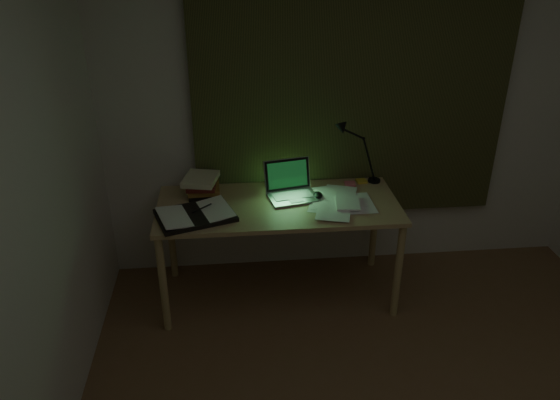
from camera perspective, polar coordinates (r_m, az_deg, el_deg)
The scene contains 11 objects.
wall_back at distance 3.91m, azimuth 7.32°, elevation 9.63°, with size 3.50×0.00×2.50m, color silver.
curtain at distance 3.82m, azimuth 7.63°, elevation 12.32°, with size 2.20×0.06×2.00m, color #31341A.
desk at distance 3.81m, azimuth -0.18°, elevation -5.29°, with size 1.61×0.70×0.73m, color tan, non-canonical shape.
laptop at distance 3.64m, azimuth 1.42°, elevation 1.79°, with size 0.32×0.37×0.23m, color #B0B0B5, non-canonical shape.
open_textbook at distance 3.49m, azimuth -8.84°, elevation -1.50°, with size 0.47×0.33×0.04m, color white, non-canonical shape.
book_stack at distance 3.77m, azimuth -8.11°, elevation 1.61°, with size 0.21×0.25×0.14m, color white, non-canonical shape.
loose_papers at distance 3.64m, azimuth 6.22°, elevation -0.29°, with size 0.35×0.37×0.02m, color white, non-canonical shape.
mouse at distance 3.71m, azimuth 3.99°, elevation 0.50°, with size 0.06×0.10×0.04m, color black.
sticky_yellow at distance 3.98m, azimuth 8.51°, elevation 1.97°, with size 0.07×0.07×0.02m, color gold.
sticky_pink at distance 3.92m, azimuth 7.32°, elevation 1.67°, with size 0.07×0.07×0.02m, color #F55F75.
desk_lamp at distance 3.91m, azimuth 10.07°, elevation 5.10°, with size 0.32×0.25×0.48m, color black, non-canonical shape.
Camera 1 is at (-0.85, -1.65, 2.39)m, focal length 35.00 mm.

